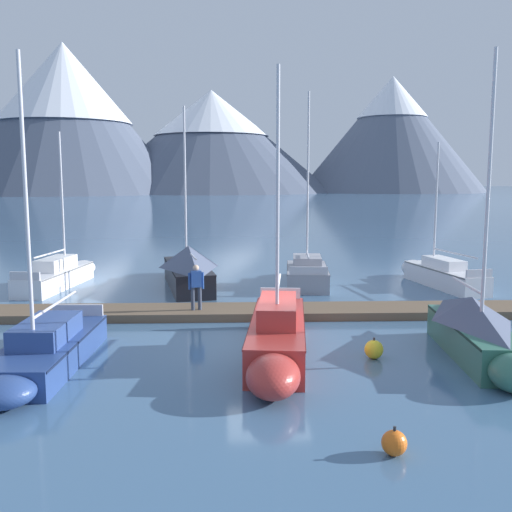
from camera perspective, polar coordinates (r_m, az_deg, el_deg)
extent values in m
plane|color=#426689|center=(17.87, 1.15, -8.98)|extent=(700.00, 700.00, 0.00)
cone|color=#4C566B|center=(211.41, -18.46, 12.83)|extent=(81.17, 81.17, 50.64)
cone|color=white|center=(212.87, -18.60, 16.00)|extent=(45.55, 45.55, 27.06)
cone|color=#4C566B|center=(220.05, -4.44, 11.29)|extent=(91.41, 91.41, 37.67)
cone|color=white|center=(220.95, -4.47, 13.99)|extent=(43.16, 43.16, 16.94)
cone|color=slate|center=(229.73, 13.34, 11.68)|extent=(70.90, 70.90, 43.43)
cone|color=white|center=(231.16, 13.46, 15.13)|extent=(26.72, 26.72, 15.59)
cube|color=brown|center=(21.69, 0.31, -5.56)|extent=(21.09, 2.49, 0.30)
cylinder|color=#38383D|center=(20.85, 0.41, -6.19)|extent=(20.20, 0.69, 0.24)
cylinder|color=#38383D|center=(22.54, 0.22, -5.13)|extent=(20.20, 0.69, 0.24)
cube|color=white|center=(28.66, -19.35, -2.16)|extent=(2.37, 5.93, 0.86)
ellipsoid|color=white|center=(31.54, -16.90, -1.18)|extent=(1.51, 1.96, 0.82)
cube|color=slate|center=(28.60, -19.38, -1.38)|extent=(2.39, 5.82, 0.06)
cylinder|color=silver|center=(29.31, -18.74, 5.31)|extent=(0.10, 0.10, 6.48)
cylinder|color=silver|center=(28.10, -19.84, 0.23)|extent=(0.58, 3.09, 0.08)
cube|color=white|center=(28.68, -19.29, -0.70)|extent=(1.43, 2.73, 0.57)
cube|color=silver|center=(26.09, -22.01, -1.86)|extent=(1.32, 0.31, 0.36)
cube|color=navy|center=(17.02, -19.89, -8.98)|extent=(2.08, 5.61, 0.76)
ellipsoid|color=navy|center=(14.38, -23.95, -12.29)|extent=(1.59, 1.41, 0.72)
cube|color=#121D39|center=(16.93, -19.94, -7.88)|extent=(2.11, 5.50, 0.06)
cylinder|color=silver|center=(15.36, -21.91, 4.72)|extent=(0.10, 0.10, 7.44)
cylinder|color=silver|center=(17.37, -19.29, -4.52)|extent=(0.27, 3.53, 0.08)
cube|color=#2F4A8A|center=(16.72, -20.15, -6.97)|extent=(1.38, 2.55, 0.55)
cube|color=silver|center=(19.34, -17.32, -5.17)|extent=(1.61, 0.19, 0.36)
cube|color=black|center=(27.28, -6.81, -2.02)|extent=(2.77, 6.53, 1.08)
ellipsoid|color=black|center=(30.74, -7.56, -0.93)|extent=(1.77, 2.23, 1.03)
cube|color=black|center=(27.20, -6.83, -0.98)|extent=(2.79, 6.42, 0.06)
cylinder|color=silver|center=(27.37, -7.07, 6.92)|extent=(0.10, 0.10, 7.39)
cylinder|color=silver|center=(25.76, -6.51, 0.20)|extent=(0.71, 3.63, 0.08)
pyramid|color=#4C5670|center=(26.66, -6.73, 0.00)|extent=(2.80, 5.33, 0.98)
cube|color=#B2332D|center=(17.06, 2.17, -8.00)|extent=(2.29, 6.32, 1.03)
ellipsoid|color=#B2332D|center=(13.79, 1.72, -11.87)|extent=(1.53, 2.09, 0.98)
cube|color=#501614|center=(16.93, 2.17, -6.45)|extent=(2.32, 6.21, 0.06)
cylinder|color=silver|center=(15.76, 2.17, 5.74)|extent=(0.10, 0.10, 7.12)
cylinder|color=silver|center=(17.45, 2.27, -2.62)|extent=(0.44, 2.82, 0.08)
cube|color=#C03A35|center=(16.70, 2.16, -5.43)|extent=(1.41, 2.89, 0.61)
cube|color=silver|center=(19.82, 2.44, -3.70)|extent=(1.37, 0.27, 0.36)
cube|color=#93939E|center=(27.67, 5.09, -2.05)|extent=(2.40, 4.73, 0.90)
ellipsoid|color=#93939E|center=(30.24, 4.95, -1.21)|extent=(1.82, 2.12, 0.86)
cube|color=#424247|center=(27.60, 5.10, -1.20)|extent=(2.43, 4.64, 0.06)
cylinder|color=silver|center=(27.64, 5.18, 7.50)|extent=(0.10, 0.10, 8.27)
cylinder|color=silver|center=(26.72, 5.17, 0.11)|extent=(0.35, 2.30, 0.08)
cube|color=#A0A0AB|center=(27.67, 5.10, -0.54)|extent=(1.55, 2.18, 0.53)
cube|color=silver|center=(25.40, 5.25, -1.48)|extent=(1.70, 0.30, 0.36)
cube|color=#336B56|center=(17.89, 20.92, -7.86)|extent=(1.87, 5.23, 0.98)
cube|color=#163027|center=(17.78, 20.99, -6.47)|extent=(1.90, 5.13, 0.06)
cylinder|color=silver|center=(16.85, 22.11, 5.91)|extent=(0.10, 0.10, 7.59)
cylinder|color=silver|center=(18.40, 20.25, -2.76)|extent=(0.34, 2.68, 0.08)
pyramid|color=#4C5670|center=(18.04, 20.66, -4.95)|extent=(2.02, 4.23, 0.72)
cube|color=silver|center=(28.65, 18.27, -2.07)|extent=(2.26, 5.63, 0.91)
ellipsoid|color=silver|center=(31.22, 15.42, -1.17)|extent=(1.40, 1.69, 0.86)
cube|color=slate|center=(28.58, 18.30, -1.25)|extent=(2.29, 5.53, 0.06)
cylinder|color=silver|center=(29.19, 17.48, 4.92)|extent=(0.10, 0.10, 5.95)
cylinder|color=silver|center=(27.86, 19.15, 0.26)|extent=(0.67, 3.52, 0.08)
cube|color=white|center=(28.66, 18.18, -0.67)|extent=(1.36, 2.59, 0.46)
cube|color=silver|center=(26.34, 21.32, -1.64)|extent=(1.23, 0.30, 0.36)
cylinder|color=#384256|center=(21.33, -6.31, -4.24)|extent=(0.14, 0.14, 0.86)
cylinder|color=#384256|center=(21.37, -5.62, -4.21)|extent=(0.14, 0.14, 0.86)
cube|color=#234793|center=(21.21, -5.99, -2.29)|extent=(0.42, 0.30, 0.60)
sphere|color=beige|center=(21.14, -6.00, -1.17)|extent=(0.22, 0.22, 0.22)
cylinder|color=#234793|center=(21.18, -6.65, -2.51)|extent=(0.09, 0.09, 0.62)
cylinder|color=#234793|center=(21.27, -5.32, -2.45)|extent=(0.09, 0.09, 0.62)
sphere|color=orange|center=(11.53, 13.59, -17.64)|extent=(0.48, 0.48, 0.48)
cylinder|color=#262628|center=(11.41, 13.64, -16.36)|extent=(0.06, 0.06, 0.08)
sphere|color=yellow|center=(16.98, 11.65, -9.09)|extent=(0.54, 0.54, 0.54)
cylinder|color=#262628|center=(16.89, 11.68, -8.08)|extent=(0.06, 0.06, 0.08)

